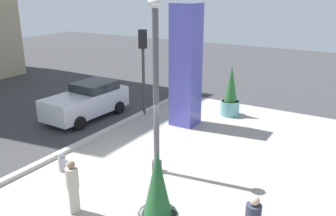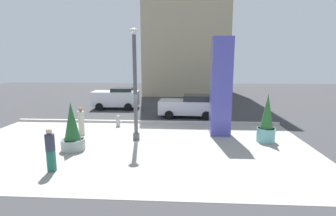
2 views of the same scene
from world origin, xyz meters
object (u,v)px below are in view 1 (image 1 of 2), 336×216
Objects in this scene: lamp_post at (156,93)px; traffic_light_corner at (143,59)px; art_pillar_blue at (186,66)px; potted_plant_by_pillar at (158,199)px; pedestrian_on_sidewalk at (73,184)px; potted_plant_mid_plaza at (230,95)px; fire_hydrant at (62,162)px; car_curb_west at (87,101)px.

lamp_post is 1.37× the size of traffic_light_corner.
traffic_light_corner is at bearing 88.84° from art_pillar_blue.
potted_plant_by_pillar reaches higher than pedestrian_on_sidewalk.
art_pillar_blue reaches higher than potted_plant_mid_plaza.
fire_hydrant is (-6.37, 1.43, -2.41)m from art_pillar_blue.
traffic_light_corner is (4.71, 3.81, 0.03)m from lamp_post.
traffic_light_corner is 2.62× the size of pedestrian_on_sidewalk.
lamp_post is at bearing -116.33° from car_curb_west.
lamp_post reaches higher than art_pillar_blue.
pedestrian_on_sidewalk is (-6.27, -5.35, 0.05)m from car_curb_west.
art_pillar_blue is 7.41× the size of fire_hydrant.
potted_plant_by_pillar is at bearing -146.68° from lamp_post.
art_pillar_blue reaches higher than car_curb_west.
fire_hydrant is 0.17× the size of car_curb_west.
traffic_light_corner is at bearing 38.97° from lamp_post.
car_curb_west reaches higher than fire_hydrant.
lamp_post reaches higher than traffic_light_corner.
art_pillar_blue is (4.66, 1.42, -0.09)m from lamp_post.
traffic_light_corner reaches higher than potted_plant_mid_plaza.
potted_plant_by_pillar is at bearing -143.02° from traffic_light_corner.
traffic_light_corner reaches higher than car_curb_west.
car_curb_west is 8.25m from pedestrian_on_sidewalk.
art_pillar_blue is 8.29m from potted_plant_by_pillar.
traffic_light_corner is at bearing 120.53° from potted_plant_mid_plaza.
lamp_post is 7.02m from car_curb_west.
lamp_post is 7.15m from potted_plant_mid_plaza.
potted_plant_mid_plaza is at bearing -17.86° from fire_hydrant.
potted_plant_mid_plaza is at bearing -59.47° from traffic_light_corner.
fire_hydrant is 2.74m from pedestrian_on_sidewalk.
art_pillar_blue is 3.40× the size of pedestrian_on_sidewalk.
potted_plant_mid_plaza is at bearing -56.56° from car_curb_west.
potted_plant_by_pillar is 9.85m from potted_plant_mid_plaza.
fire_hydrant is at bearing 77.39° from potted_plant_by_pillar.
lamp_post is 2.29× the size of potted_plant_mid_plaza.
pedestrian_on_sidewalk is at bearing 102.31° from potted_plant_by_pillar.
potted_plant_by_pillar is at bearing -169.05° from potted_plant_mid_plaza.
car_curb_west is at bearing 53.81° from potted_plant_by_pillar.
art_pillar_blue is 2.40m from traffic_light_corner.
pedestrian_on_sidewalk is at bearing -158.61° from traffic_light_corner.
fire_hydrant is at bearing 120.98° from lamp_post.
car_curb_west reaches higher than pedestrian_on_sidewalk.
potted_plant_by_pillar is 0.55× the size of traffic_light_corner.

